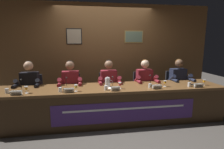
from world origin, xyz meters
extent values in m
plane|color=#4C4742|center=(0.00, 0.00, 0.00)|extent=(12.00, 12.00, 0.00)
cube|color=brown|center=(0.00, 1.28, 1.30)|extent=(5.77, 0.12, 2.60)
cube|color=black|center=(-0.78, 1.22, 1.76)|extent=(0.39, 0.02, 0.40)
cube|color=tan|center=(-0.78, 1.21, 1.76)|extent=(0.35, 0.01, 0.36)
cube|color=tan|center=(0.78, 1.22, 1.76)|extent=(0.50, 0.02, 0.32)
cube|color=slate|center=(0.78, 1.21, 1.76)|extent=(0.46, 0.01, 0.28)
cube|color=brown|center=(0.00, 0.00, 0.70)|extent=(4.57, 0.85, 0.05)
cube|color=#402A16|center=(0.00, -0.40, 0.34)|extent=(4.51, 0.04, 0.67)
cube|color=#402A16|center=(2.23, 0.00, 0.34)|extent=(0.08, 0.77, 0.67)
cube|color=#4C2D7A|center=(0.20, -0.43, 0.34)|extent=(2.68, 0.01, 0.38)
cube|color=white|center=(0.20, -0.43, 0.40)|extent=(2.28, 0.00, 0.04)
cylinder|color=black|center=(-1.71, 0.52, 0.01)|extent=(0.44, 0.44, 0.02)
cylinder|color=black|center=(-1.71, 0.52, 0.22)|extent=(0.05, 0.05, 0.40)
cube|color=#232328|center=(-1.71, 0.52, 0.44)|extent=(0.44, 0.44, 0.03)
cube|color=#232328|center=(-1.71, 0.72, 0.67)|extent=(0.40, 0.05, 0.44)
cylinder|color=black|center=(-1.81, 0.17, 0.23)|extent=(0.10, 0.10, 0.45)
cylinder|color=black|center=(-1.61, 0.17, 0.23)|extent=(0.10, 0.10, 0.45)
cylinder|color=black|center=(-1.81, 0.32, 0.50)|extent=(0.13, 0.34, 0.13)
cylinder|color=black|center=(-1.61, 0.32, 0.50)|extent=(0.13, 0.34, 0.13)
cube|color=black|center=(-1.71, 0.49, 0.74)|extent=(0.36, 0.20, 0.48)
sphere|color=tan|center=(-1.71, 0.47, 1.12)|extent=(0.19, 0.19, 0.19)
sphere|color=gray|center=(-1.71, 0.49, 1.13)|extent=(0.17, 0.17, 0.17)
cylinder|color=black|center=(-1.92, 0.39, 0.76)|extent=(0.09, 0.30, 0.25)
cylinder|color=black|center=(-1.50, 0.39, 0.76)|extent=(0.09, 0.30, 0.25)
cylinder|color=black|center=(-1.92, 0.23, 0.75)|extent=(0.07, 0.24, 0.07)
cylinder|color=black|center=(-1.50, 0.23, 0.75)|extent=(0.07, 0.24, 0.07)
cube|color=white|center=(-1.69, -0.36, 0.76)|extent=(0.19, 0.03, 0.08)
cube|color=white|center=(-1.69, -0.32, 0.76)|extent=(0.19, 0.03, 0.08)
cube|color=black|center=(-1.69, -0.36, 0.76)|extent=(0.13, 0.01, 0.01)
cylinder|color=white|center=(-1.56, -0.23, 0.72)|extent=(0.06, 0.06, 0.00)
cylinder|color=white|center=(-1.56, -0.23, 0.75)|extent=(0.01, 0.01, 0.05)
cone|color=white|center=(-1.56, -0.23, 0.81)|extent=(0.06, 0.06, 0.06)
cylinder|color=orange|center=(-1.56, -0.23, 0.81)|extent=(0.04, 0.04, 0.04)
cylinder|color=silver|center=(-1.90, -0.19, 0.76)|extent=(0.06, 0.06, 0.08)
cylinder|color=silver|center=(-1.90, -0.19, 0.75)|extent=(0.05, 0.05, 0.05)
cylinder|color=black|center=(-1.71, -0.12, 0.73)|extent=(0.06, 0.06, 0.02)
cylinder|color=black|center=(-1.71, -0.06, 0.83)|extent=(0.01, 0.13, 0.18)
sphere|color=#2D2D2D|center=(-1.71, 0.00, 0.92)|extent=(0.03, 0.03, 0.03)
cylinder|color=black|center=(-0.85, 0.52, 0.01)|extent=(0.44, 0.44, 0.02)
cylinder|color=black|center=(-0.85, 0.52, 0.22)|extent=(0.05, 0.05, 0.40)
cube|color=#232328|center=(-0.85, 0.52, 0.44)|extent=(0.44, 0.44, 0.03)
cube|color=#232328|center=(-0.85, 0.72, 0.67)|extent=(0.40, 0.05, 0.44)
cylinder|color=black|center=(-0.95, 0.17, 0.23)|extent=(0.10, 0.10, 0.45)
cylinder|color=black|center=(-0.75, 0.17, 0.23)|extent=(0.10, 0.10, 0.45)
cylinder|color=black|center=(-0.95, 0.32, 0.50)|extent=(0.13, 0.34, 0.13)
cylinder|color=black|center=(-0.75, 0.32, 0.50)|extent=(0.13, 0.34, 0.13)
cube|color=maroon|center=(-0.85, 0.49, 0.74)|extent=(0.36, 0.20, 0.48)
sphere|color=#8E664C|center=(-0.85, 0.47, 1.12)|extent=(0.19, 0.19, 0.19)
sphere|color=black|center=(-0.85, 0.49, 1.13)|extent=(0.17, 0.17, 0.17)
cylinder|color=maroon|center=(-1.06, 0.39, 0.76)|extent=(0.09, 0.30, 0.25)
cylinder|color=maroon|center=(-0.64, 0.39, 0.76)|extent=(0.09, 0.30, 0.25)
cylinder|color=maroon|center=(-1.06, 0.23, 0.75)|extent=(0.07, 0.24, 0.07)
cylinder|color=maroon|center=(-0.64, 0.23, 0.75)|extent=(0.07, 0.24, 0.07)
cube|color=white|center=(-0.83, -0.33, 0.76)|extent=(0.18, 0.03, 0.08)
cube|color=white|center=(-0.83, -0.29, 0.76)|extent=(0.18, 0.03, 0.08)
cube|color=black|center=(-0.83, -0.33, 0.76)|extent=(0.13, 0.01, 0.01)
cylinder|color=white|center=(-0.70, -0.24, 0.72)|extent=(0.06, 0.06, 0.00)
cylinder|color=white|center=(-0.70, -0.24, 0.75)|extent=(0.01, 0.01, 0.05)
cone|color=white|center=(-0.70, -0.24, 0.81)|extent=(0.06, 0.06, 0.06)
cylinder|color=yellow|center=(-0.70, -0.24, 0.81)|extent=(0.04, 0.04, 0.04)
cylinder|color=silver|center=(-0.98, -0.24, 0.76)|extent=(0.06, 0.06, 0.08)
cylinder|color=silver|center=(-0.98, -0.24, 0.75)|extent=(0.05, 0.05, 0.05)
cylinder|color=black|center=(-0.90, -0.07, 0.73)|extent=(0.06, 0.06, 0.02)
cylinder|color=black|center=(-0.90, -0.01, 0.83)|extent=(0.01, 0.13, 0.18)
sphere|color=#2D2D2D|center=(-0.90, 0.06, 0.92)|extent=(0.03, 0.03, 0.03)
cylinder|color=black|center=(0.00, 0.52, 0.01)|extent=(0.44, 0.44, 0.02)
cylinder|color=black|center=(0.00, 0.52, 0.22)|extent=(0.05, 0.05, 0.40)
cube|color=#232328|center=(0.00, 0.52, 0.44)|extent=(0.44, 0.44, 0.03)
cube|color=#232328|center=(0.00, 0.72, 0.67)|extent=(0.40, 0.05, 0.44)
cylinder|color=black|center=(-0.10, 0.17, 0.23)|extent=(0.10, 0.10, 0.45)
cylinder|color=black|center=(0.10, 0.17, 0.23)|extent=(0.10, 0.10, 0.45)
cylinder|color=black|center=(-0.10, 0.32, 0.50)|extent=(0.13, 0.34, 0.13)
cylinder|color=black|center=(0.10, 0.32, 0.50)|extent=(0.13, 0.34, 0.13)
cube|color=maroon|center=(0.00, 0.49, 0.74)|extent=(0.36, 0.20, 0.48)
sphere|color=#8E664C|center=(0.00, 0.47, 1.12)|extent=(0.19, 0.19, 0.19)
sphere|color=black|center=(0.00, 0.49, 1.13)|extent=(0.17, 0.17, 0.17)
cylinder|color=maroon|center=(-0.21, 0.39, 0.76)|extent=(0.09, 0.30, 0.25)
cylinder|color=maroon|center=(0.21, 0.39, 0.76)|extent=(0.09, 0.30, 0.25)
cylinder|color=maroon|center=(-0.21, 0.23, 0.75)|extent=(0.07, 0.24, 0.07)
cylinder|color=maroon|center=(0.21, 0.23, 0.75)|extent=(0.07, 0.24, 0.07)
cube|color=white|center=(0.01, -0.35, 0.76)|extent=(0.16, 0.03, 0.08)
cube|color=white|center=(0.01, -0.31, 0.76)|extent=(0.16, 0.03, 0.08)
cube|color=black|center=(0.01, -0.35, 0.76)|extent=(0.11, 0.01, 0.01)
cylinder|color=white|center=(0.12, -0.19, 0.72)|extent=(0.06, 0.06, 0.00)
cylinder|color=white|center=(0.12, -0.19, 0.75)|extent=(0.01, 0.01, 0.05)
cone|color=white|center=(0.12, -0.19, 0.81)|extent=(0.06, 0.06, 0.06)
cylinder|color=#B21E2D|center=(0.12, -0.19, 0.81)|extent=(0.04, 0.04, 0.04)
cylinder|color=silver|center=(-0.16, -0.24, 0.76)|extent=(0.06, 0.06, 0.08)
cylinder|color=silver|center=(-0.16, -0.24, 0.75)|extent=(0.05, 0.05, 0.05)
cylinder|color=black|center=(0.01, -0.13, 0.73)|extent=(0.06, 0.06, 0.02)
cylinder|color=black|center=(0.01, -0.06, 0.83)|extent=(0.01, 0.13, 0.18)
sphere|color=#2D2D2D|center=(0.01, 0.00, 0.92)|extent=(0.03, 0.03, 0.03)
cylinder|color=black|center=(0.85, 0.52, 0.01)|extent=(0.44, 0.44, 0.02)
cylinder|color=black|center=(0.85, 0.52, 0.22)|extent=(0.05, 0.05, 0.40)
cube|color=#232328|center=(0.85, 0.52, 0.44)|extent=(0.44, 0.44, 0.03)
cube|color=#232328|center=(0.85, 0.72, 0.67)|extent=(0.40, 0.05, 0.44)
cylinder|color=black|center=(0.75, 0.17, 0.23)|extent=(0.10, 0.10, 0.45)
cylinder|color=black|center=(0.95, 0.17, 0.23)|extent=(0.10, 0.10, 0.45)
cylinder|color=black|center=(0.75, 0.32, 0.50)|extent=(0.13, 0.34, 0.13)
cylinder|color=black|center=(0.95, 0.32, 0.50)|extent=(0.13, 0.34, 0.13)
cube|color=maroon|center=(0.85, 0.49, 0.74)|extent=(0.36, 0.20, 0.48)
sphere|color=beige|center=(0.85, 0.47, 1.12)|extent=(0.19, 0.19, 0.19)
sphere|color=#593819|center=(0.85, 0.49, 1.13)|extent=(0.17, 0.17, 0.17)
cylinder|color=maroon|center=(0.64, 0.39, 0.76)|extent=(0.09, 0.30, 0.25)
cylinder|color=maroon|center=(1.06, 0.39, 0.76)|extent=(0.09, 0.30, 0.25)
cylinder|color=maroon|center=(0.64, 0.23, 0.75)|extent=(0.07, 0.24, 0.07)
cylinder|color=maroon|center=(1.06, 0.23, 0.75)|extent=(0.07, 0.24, 0.07)
cube|color=white|center=(0.83, -0.33, 0.76)|extent=(0.18, 0.03, 0.08)
cube|color=white|center=(0.83, -0.29, 0.76)|extent=(0.18, 0.03, 0.08)
cube|color=black|center=(0.83, -0.33, 0.76)|extent=(0.13, 0.01, 0.01)
cylinder|color=white|center=(1.06, -0.16, 0.72)|extent=(0.06, 0.06, 0.00)
cylinder|color=white|center=(1.06, -0.16, 0.75)|extent=(0.01, 0.01, 0.05)
cone|color=white|center=(1.06, -0.16, 0.81)|extent=(0.06, 0.06, 0.06)
cylinder|color=orange|center=(1.06, -0.16, 0.81)|extent=(0.04, 0.04, 0.04)
cylinder|color=silver|center=(0.72, -0.22, 0.76)|extent=(0.06, 0.06, 0.08)
cylinder|color=silver|center=(0.72, -0.22, 0.75)|extent=(0.05, 0.05, 0.05)
cylinder|color=black|center=(0.81, -0.10, 0.73)|extent=(0.06, 0.06, 0.02)
cylinder|color=black|center=(0.81, -0.03, 0.83)|extent=(0.01, 0.13, 0.18)
sphere|color=#2D2D2D|center=(0.81, 0.03, 0.92)|extent=(0.03, 0.03, 0.03)
cylinder|color=black|center=(1.71, 0.52, 0.01)|extent=(0.44, 0.44, 0.02)
cylinder|color=black|center=(1.71, 0.52, 0.22)|extent=(0.05, 0.05, 0.40)
cube|color=#232328|center=(1.71, 0.52, 0.44)|extent=(0.44, 0.44, 0.03)
cube|color=#232328|center=(1.71, 0.72, 0.67)|extent=(0.40, 0.05, 0.44)
cylinder|color=black|center=(1.61, 0.17, 0.23)|extent=(0.10, 0.10, 0.45)
cylinder|color=black|center=(1.81, 0.17, 0.23)|extent=(0.10, 0.10, 0.45)
cylinder|color=black|center=(1.61, 0.32, 0.50)|extent=(0.13, 0.34, 0.13)
cylinder|color=black|center=(1.81, 0.32, 0.50)|extent=(0.13, 0.34, 0.13)
cube|color=#1E2338|center=(1.71, 0.49, 0.74)|extent=(0.36, 0.20, 0.48)
sphere|color=brown|center=(1.71, 0.47, 1.12)|extent=(0.19, 0.19, 0.19)
sphere|color=#593819|center=(1.71, 0.49, 1.13)|extent=(0.17, 0.17, 0.17)
cylinder|color=#1E2338|center=(1.50, 0.39, 0.76)|extent=(0.09, 0.30, 0.25)
cylinder|color=#1E2338|center=(1.92, 0.39, 0.76)|extent=(0.09, 0.30, 0.25)
cylinder|color=#1E2338|center=(1.50, 0.23, 0.75)|extent=(0.07, 0.24, 0.07)
cylinder|color=#1E2338|center=(1.92, 0.23, 0.75)|extent=(0.07, 0.24, 0.07)
cube|color=white|center=(1.69, -0.35, 0.76)|extent=(0.19, 0.03, 0.08)
cube|color=white|center=(1.69, -0.31, 0.76)|extent=(0.19, 0.03, 0.08)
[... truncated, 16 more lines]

